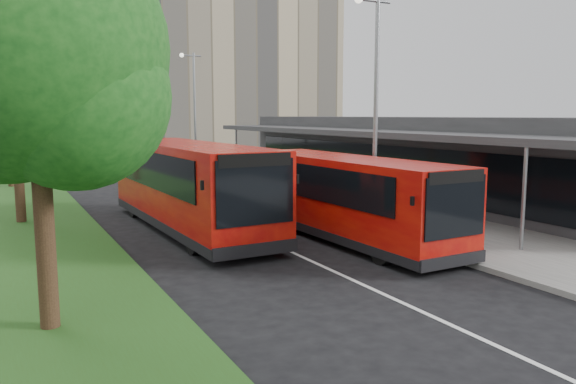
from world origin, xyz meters
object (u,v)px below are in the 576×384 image
Objects in this scene: lamp_post_far at (193,106)px; bollard at (227,170)px; litter_bin at (290,187)px; tree_mid at (13,99)px; car_far at (71,151)px; tree_far at (6,104)px; bus_main at (346,198)px; tree_near at (34,67)px; car_near at (116,154)px; lamp_post_near at (374,97)px; bus_second at (189,186)px.

lamp_post_far is 7.40× the size of bollard.
tree_mid is at bearing -173.91° from litter_bin.
car_far is at bearing 102.96° from bollard.
car_far is (-6.27, 34.77, 0.01)m from litter_bin.
lamp_post_far is 12.42m from litter_bin.
bollard reaches higher than litter_bin.
tree_far is 0.75× the size of bus_main.
tree_near reaches higher than car_near.
tree_far is at bearing 120.29° from lamp_post_near.
tree_mid is 0.91× the size of lamp_post_far.
litter_bin is (12.21, 13.30, -4.41)m from tree_near.
bollard is at bearing 79.66° from bus_main.
car_far is (-5.19, 23.12, -4.17)m from lamp_post_far.
tree_near is 10.18m from bus_second.
tree_far is 19.39m from car_near.
bollard is 19.51m from car_near.
car_near is at bearing 77.57° from tree_near.
lamp_post_far is 24.06m from car_far.
bus_second reaches higher than bus_main.
lamp_post_far is (11.13, 0.95, 0.02)m from tree_far.
lamp_post_far is at bearing 95.29° from litter_bin.
lamp_post_near reaches higher than litter_bin.
tree_far is 22.06m from lamp_post_near.
bus_main reaches higher than litter_bin.
tree_far is 9.34× the size of litter_bin.
bus_second is 8.75m from litter_bin.
lamp_post_near is at bearing -93.26° from bollard.
tree_near is at bearing -90.00° from tree_far.
tree_near is at bearing -125.39° from bus_second.
tree_near is at bearing -119.37° from bollard.
tree_mid is 7.36m from bus_second.
lamp_post_far is (11.13, 12.95, 0.02)m from tree_mid.
bollard is (2.62, 17.38, -0.71)m from bus_main.
lamp_post_near is 3.82m from bus_main.
bus_second is at bearing 134.53° from bus_main.
tree_near reaches higher than bollard.
bollard is (12.07, 21.44, -4.26)m from tree_near.
lamp_post_far is 2.42× the size of car_far.
bus_main is at bearing -152.23° from lamp_post_near.
litter_bin is 0.20× the size of car_near.
tree_far is at bearing 138.77° from litter_bin.
car_near is at bearing -64.81° from car_far.
tree_mid is 9.34× the size of litter_bin.
car_near is 1.17× the size of car_far.
lamp_post_far reaches higher than litter_bin.
bus_second is 2.86× the size of car_near.
bus_second is at bearing -120.37° from car_near.
lamp_post_far reaches higher than bus_second.
car_near is (-2.16, 35.76, -4.06)m from lamp_post_near.
litter_bin is 0.24× the size of car_far.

